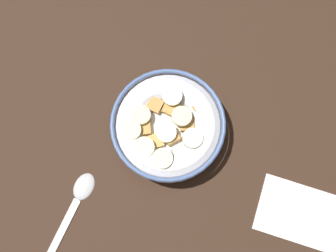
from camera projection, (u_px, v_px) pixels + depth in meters
ground_plane at (168, 132)px, 56.98cm from camera, size 104.82×104.82×2.00cm
cereal_bowl at (168, 127)px, 53.49cm from camera, size 15.42×15.42×5.29cm
spoon at (75, 203)px, 53.50cm from camera, size 5.94×15.05×0.80cm
folded_napkin at (306, 215)px, 53.32cm from camera, size 14.07×9.74×0.30cm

